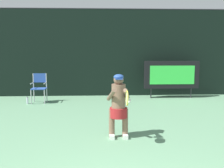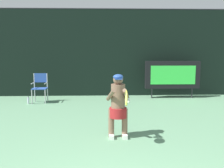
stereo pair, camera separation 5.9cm
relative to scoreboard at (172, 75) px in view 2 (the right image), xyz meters
name	(u,v)px [view 2 (the right image)]	position (x,y,z in m)	size (l,w,h in m)	color
backdrop_screen	(105,53)	(-2.70, 0.71, 0.86)	(18.00, 0.12, 3.66)	black
scoreboard	(172,75)	(0.00, 0.00, 0.00)	(2.20, 0.21, 1.50)	black
umpire_chair	(40,86)	(-5.14, -0.68, -0.33)	(0.52, 0.44, 1.08)	#B7B7BC
water_bottle	(28,100)	(-5.53, -0.88, -0.82)	(0.07, 0.07, 0.27)	silver
tennis_player	(118,104)	(-2.47, -4.59, -0.18)	(0.53, 0.61, 1.43)	white
tennis_racket	(126,98)	(-2.34, -5.10, 0.06)	(0.03, 0.60, 0.31)	black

